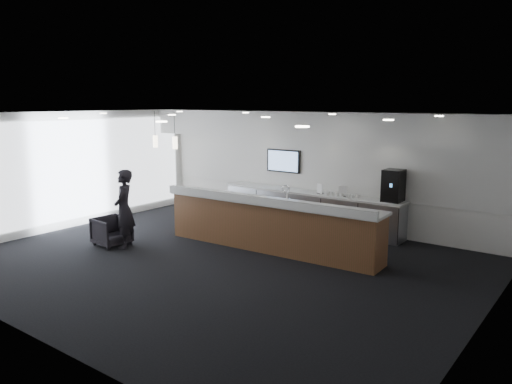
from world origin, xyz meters
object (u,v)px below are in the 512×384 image
Objects in this scene: armchair at (112,231)px; lounge_guest at (124,209)px; service_counter at (270,224)px; coffee_machine at (393,186)px.

lounge_guest reaches higher than armchair.
service_counter is at bearing 87.93° from lounge_guest.
coffee_machine is 0.42× the size of lounge_guest.
coffee_machine is 6.57m from armchair.
coffee_machine is at bearing -45.74° from armchair.
lounge_guest reaches higher than service_counter.
coffee_machine is (1.88, 2.29, 0.75)m from service_counter.
armchair is (-4.97, -4.19, -0.99)m from coffee_machine.
service_counter is 2.95× the size of lounge_guest.
service_counter is 3.06m from coffee_machine.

